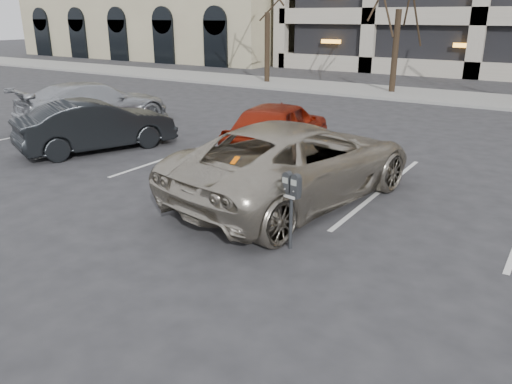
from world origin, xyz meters
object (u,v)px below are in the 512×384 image
Objects in this scene: suv_silver at (296,161)px; car_silver at (95,104)px; parking_meter at (291,192)px; car_red at (278,128)px; car_dark at (97,125)px.

suv_silver is 9.45m from car_silver.
suv_silver reaches higher than car_silver.
car_red is (-3.09, 4.84, -0.22)m from parking_meter.
suv_silver reaches higher than parking_meter.
car_silver is at bearing -17.54° from car_dark.
parking_meter is at bearing 169.18° from car_silver.
car_dark is 0.83× the size of car_silver.
suv_silver reaches higher than car_dark.
parking_meter is 5.74m from car_red.
parking_meter is 0.29× the size of car_red.
car_red is at bearing 132.85° from parking_meter.
parking_meter is 0.30× the size of car_dark.
suv_silver reaches higher than car_red.
parking_meter is at bearing 126.51° from suv_silver.
suv_silver is 1.20× the size of car_silver.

